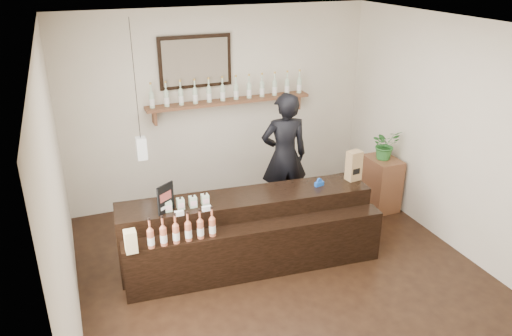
{
  "coord_description": "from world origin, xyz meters",
  "views": [
    {
      "loc": [
        -2.06,
        -4.22,
        3.44
      ],
      "look_at": [
        -0.15,
        0.7,
        1.17
      ],
      "focal_mm": 35.0,
      "sensor_mm": 36.0,
      "label": 1
    }
  ],
  "objects": [
    {
      "name": "paper_bag",
      "position": [
        1.13,
        0.64,
        1.03
      ],
      "size": [
        0.19,
        0.15,
        0.38
      ],
      "color": "#A47D4F",
      "rests_on": "counter"
    },
    {
      "name": "tape_dispenser",
      "position": [
        0.65,
        0.62,
        0.88
      ],
      "size": [
        0.12,
        0.07,
        0.1
      ],
      "color": "#1747A3",
      "rests_on": "counter"
    },
    {
      "name": "potted_plant",
      "position": [
        2.0,
        1.22,
        0.98
      ],
      "size": [
        0.39,
        0.34,
        0.43
      ],
      "primitive_type": "imported",
      "rotation": [
        0.0,
        0.0,
        0.03
      ],
      "color": "#2E722D",
      "rests_on": "side_cabinet"
    },
    {
      "name": "counter",
      "position": [
        -0.29,
        0.59,
        0.39
      ],
      "size": [
        3.03,
        1.03,
        0.98
      ],
      "color": "black",
      "rests_on": "ground"
    },
    {
      "name": "shopkeeper",
      "position": [
        0.6,
        1.55,
        1.01
      ],
      "size": [
        0.79,
        0.57,
        2.01
      ],
      "primitive_type": "imported",
      "rotation": [
        0.0,
        0.0,
        3.01
      ],
      "color": "black",
      "rests_on": "ground"
    },
    {
      "name": "back_wall_decor",
      "position": [
        -0.15,
        2.37,
        1.76
      ],
      "size": [
        2.66,
        0.96,
        1.69
      ],
      "color": "brown",
      "rests_on": "ground"
    },
    {
      "name": "side_cabinet",
      "position": [
        2.0,
        1.22,
        0.39
      ],
      "size": [
        0.39,
        0.53,
        0.77
      ],
      "color": "brown",
      "rests_on": "ground"
    },
    {
      "name": "room_shell",
      "position": [
        0.0,
        0.0,
        1.7
      ],
      "size": [
        5.0,
        5.0,
        5.0
      ],
      "color": "beige",
      "rests_on": "ground"
    },
    {
      "name": "ground",
      "position": [
        0.0,
        0.0,
        0.0
      ],
      "size": [
        5.0,
        5.0,
        0.0
      ],
      "primitive_type": "plane",
      "color": "black",
      "rests_on": "ground"
    },
    {
      "name": "promo_sign",
      "position": [
        -1.22,
        0.64,
        1.0
      ],
      "size": [
        0.21,
        0.15,
        0.33
      ],
      "color": "black",
      "rests_on": "counter"
    }
  ]
}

